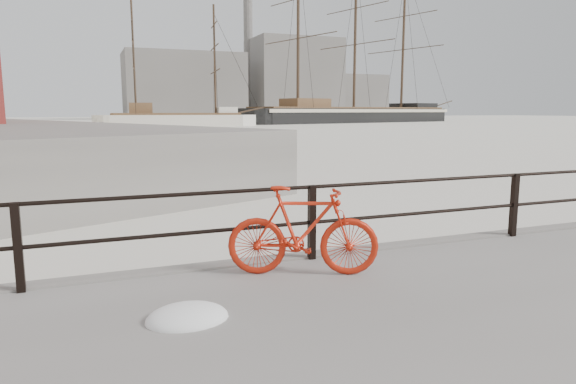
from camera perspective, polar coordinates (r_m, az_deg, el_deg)
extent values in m
plane|color=white|center=(9.14, 22.80, -6.43)|extent=(400.00, 400.00, 0.00)
imported|color=red|center=(6.18, 1.68, -4.32)|extent=(1.78, 0.95, 1.09)
ellipsoid|color=white|center=(5.10, -11.17, -12.21)|extent=(0.80, 0.63, 0.28)
cube|color=gray|center=(148.74, -11.50, 11.42)|extent=(32.00, 18.00, 18.00)
cube|color=gray|center=(163.47, 0.60, 12.42)|extent=(26.00, 20.00, 24.00)
cube|color=gray|center=(177.58, 6.99, 10.47)|extent=(20.00, 16.00, 14.00)
cylinder|color=gray|center=(164.72, -4.43, 15.86)|extent=(2.80, 2.80, 44.00)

